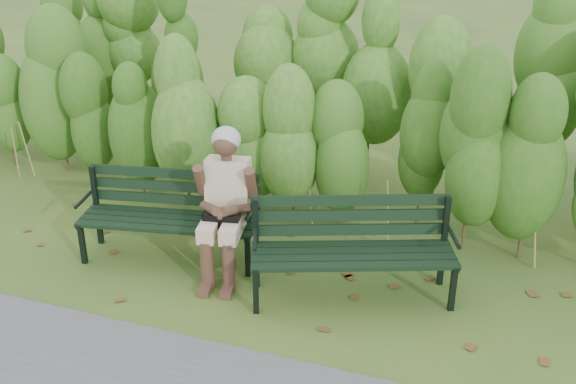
% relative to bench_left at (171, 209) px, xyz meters
% --- Properties ---
extents(ground, '(80.00, 80.00, 0.00)m').
position_rel_bench_left_xyz_m(ground, '(1.10, -0.18, -0.48)').
color(ground, '#2C4A1F').
extents(hedge_band, '(11.04, 1.67, 2.42)m').
position_rel_bench_left_xyz_m(hedge_band, '(1.10, 1.68, 0.78)').
color(hedge_band, '#47381E').
rests_on(hedge_band, ground).
extents(leaf_litter, '(5.82, 2.20, 0.01)m').
position_rel_bench_left_xyz_m(leaf_litter, '(1.11, -0.28, -0.48)').
color(leaf_litter, brown).
rests_on(leaf_litter, ground).
extents(bench_left, '(1.71, 0.83, 0.82)m').
position_rel_bench_left_xyz_m(bench_left, '(0.00, 0.00, 0.00)').
color(bench_left, black).
rests_on(bench_left, ground).
extents(bench_right, '(1.78, 1.11, 0.85)m').
position_rel_bench_left_xyz_m(bench_right, '(1.76, -0.08, 0.02)').
color(bench_right, black).
rests_on(bench_right, ground).
extents(seated_woman, '(0.58, 0.86, 1.33)m').
position_rel_bench_left_xyz_m(seated_woman, '(0.59, -0.06, 0.25)').
color(seated_woman, beige).
rests_on(seated_woman, ground).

